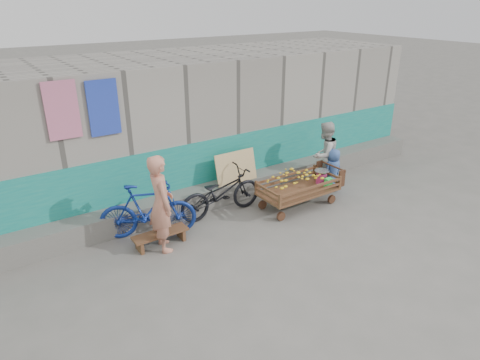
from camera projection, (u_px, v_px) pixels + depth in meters
ground at (290, 248)px, 7.78m from camera, size 80.00×80.00×0.00m
building_wall at (184, 121)px, 10.29m from camera, size 12.00×3.50×3.00m
banana_cart at (298, 184)px, 9.14m from camera, size 1.89×0.86×0.80m
bench at (161, 236)px, 7.83m from camera, size 1.03×0.31×0.26m
vendor_man at (161, 203)px, 7.47m from camera, size 0.51×0.71×1.79m
woman at (324, 155)px, 10.06m from camera, size 0.87×0.74×1.59m
child at (333, 170)px, 9.93m from camera, size 0.50×0.33×1.03m
bicycle_dark at (221, 193)px, 8.83m from camera, size 1.87×0.66×0.98m
bicycle_blue at (148, 211)px, 7.99m from camera, size 1.85×1.19×1.08m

